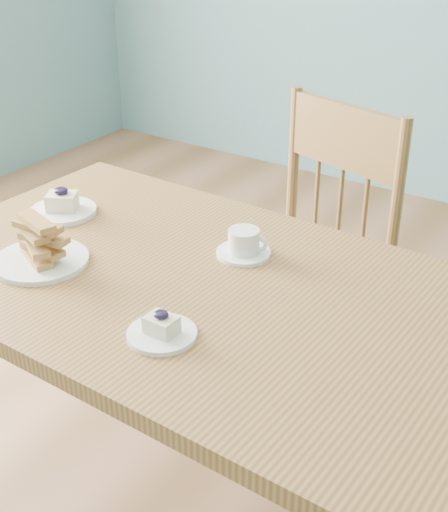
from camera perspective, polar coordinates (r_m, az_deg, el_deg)
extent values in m
cube|color=olive|center=(1.59, -1.60, -2.78)|extent=(1.46, 0.86, 0.04)
cylinder|color=olive|center=(2.39, -9.10, -2.44)|extent=(0.05, 0.05, 0.73)
cube|color=olive|center=(2.20, 5.55, -2.06)|extent=(0.55, 0.54, 0.04)
cylinder|color=olive|center=(2.34, -1.32, -6.88)|extent=(0.04, 0.04, 0.44)
cylinder|color=olive|center=(2.12, 5.55, -11.42)|extent=(0.04, 0.04, 0.44)
cylinder|color=olive|center=(2.55, 5.04, -3.75)|extent=(0.04, 0.04, 0.44)
cylinder|color=olive|center=(2.35, 11.86, -7.48)|extent=(0.04, 0.04, 0.44)
cylinder|color=olive|center=(2.33, 5.57, 7.30)|extent=(0.03, 0.03, 0.51)
cylinder|color=olive|center=(2.09, 13.65, 4.11)|extent=(0.03, 0.03, 0.51)
cube|color=olive|center=(2.16, 9.71, 9.38)|extent=(0.38, 0.13, 0.19)
cylinder|color=olive|center=(2.31, 7.38, 4.17)|extent=(0.02, 0.02, 0.30)
cylinder|color=olive|center=(2.25, 9.20, 3.39)|extent=(0.02, 0.02, 0.30)
cylinder|color=olive|center=(2.19, 11.11, 2.57)|extent=(0.02, 0.02, 0.30)
cylinder|color=silver|center=(1.40, -4.99, -6.25)|extent=(0.14, 0.14, 0.01)
cube|color=beige|center=(1.39, -5.03, -5.49)|extent=(0.06, 0.05, 0.03)
ellipsoid|color=black|center=(1.38, -5.07, -4.66)|extent=(0.03, 0.03, 0.01)
sphere|color=black|center=(1.38, -4.69, -4.72)|extent=(0.01, 0.01, 0.01)
sphere|color=black|center=(1.39, -5.14, -4.48)|extent=(0.01, 0.01, 0.01)
sphere|color=black|center=(1.37, -5.18, -4.86)|extent=(0.01, 0.01, 0.01)
cylinder|color=silver|center=(1.95, -12.74, 3.52)|extent=(0.18, 0.18, 0.01)
cube|color=beige|center=(1.93, -12.83, 4.29)|extent=(0.10, 0.09, 0.04)
ellipsoid|color=black|center=(1.92, -12.93, 5.12)|extent=(0.04, 0.04, 0.02)
sphere|color=black|center=(1.92, -12.60, 5.08)|extent=(0.02, 0.02, 0.02)
sphere|color=black|center=(1.93, -12.95, 5.23)|extent=(0.02, 0.02, 0.02)
sphere|color=black|center=(1.91, -13.06, 4.98)|extent=(0.02, 0.02, 0.02)
cylinder|color=silver|center=(1.69, 1.57, 0.25)|extent=(0.13, 0.13, 0.01)
cylinder|color=silver|center=(1.68, 1.58, 1.24)|extent=(0.09, 0.09, 0.06)
cylinder|color=olive|center=(1.67, 1.59, 1.92)|extent=(0.06, 0.06, 0.00)
torus|color=silver|center=(1.66, 2.79, 1.02)|extent=(0.04, 0.02, 0.04)
cylinder|color=silver|center=(1.71, -14.42, -0.35)|extent=(0.22, 0.22, 0.01)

